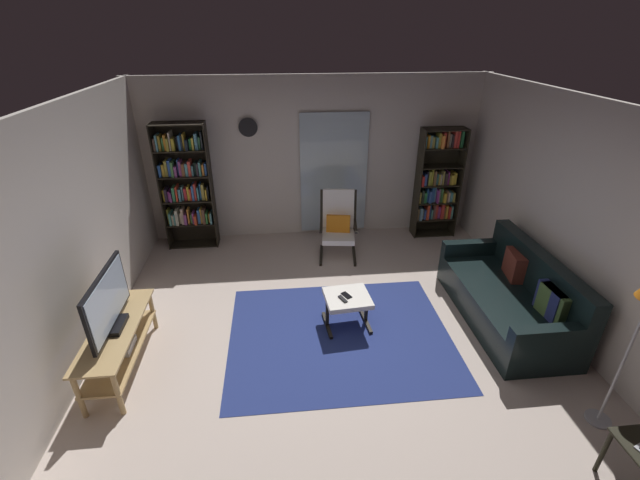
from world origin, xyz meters
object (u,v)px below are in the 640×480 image
(cell_phone, at_px, (346,295))
(wall_clock, at_px, (248,127))
(tv_stand, at_px, (119,341))
(television, at_px, (108,303))
(bookshelf_near_tv, at_px, (185,183))
(ottoman, at_px, (347,301))
(lounge_armchair, at_px, (338,223))
(bookshelf_near_sofa, at_px, (437,183))
(leather_sofa, at_px, (511,298))
(tv_remote, at_px, (343,299))

(cell_phone, distance_m, wall_clock, 3.13)
(tv_stand, xyz_separation_m, television, (0.00, 0.00, 0.48))
(bookshelf_near_tv, bearing_deg, wall_clock, 11.76)
(bookshelf_near_tv, relative_size, wall_clock, 6.86)
(tv_stand, relative_size, ottoman, 2.42)
(wall_clock, bearing_deg, lounge_armchair, -30.39)
(television, xyz_separation_m, cell_phone, (2.45, 0.46, -0.40))
(tv_stand, distance_m, ottoman, 2.50)
(bookshelf_near_tv, bearing_deg, bookshelf_near_sofa, -0.13)
(tv_stand, xyz_separation_m, wall_clock, (1.29, 3.00, 1.50))
(television, relative_size, leather_sofa, 0.49)
(lounge_armchair, height_order, wall_clock, wall_clock)
(lounge_armchair, xyz_separation_m, wall_clock, (-1.31, 0.77, 1.32))
(bookshelf_near_sofa, bearing_deg, tv_remote, -128.82)
(bookshelf_near_tv, height_order, cell_phone, bookshelf_near_tv)
(leather_sofa, xyz_separation_m, ottoman, (-1.99, 0.09, 0.03))
(bookshelf_near_sofa, height_order, cell_phone, bookshelf_near_sofa)
(leather_sofa, relative_size, cell_phone, 14.17)
(ottoman, bearing_deg, bookshelf_near_tv, 133.15)
(bookshelf_near_tv, distance_m, ottoman, 3.27)
(television, distance_m, leather_sofa, 4.50)
(cell_phone, bearing_deg, ottoman, -62.23)
(bookshelf_near_sofa, height_order, lounge_armchair, bookshelf_near_sofa)
(tv_remote, bearing_deg, bookshelf_near_sofa, 26.16)
(cell_phone, xyz_separation_m, wall_clock, (-1.16, 2.53, 1.43))
(bookshelf_near_sofa, height_order, ottoman, bookshelf_near_sofa)
(leather_sofa, bearing_deg, tv_stand, -175.24)
(ottoman, bearing_deg, cell_phone, 145.48)
(ottoman, distance_m, tv_remote, 0.12)
(bookshelf_near_sofa, distance_m, cell_phone, 3.01)
(tv_stand, bearing_deg, bookshelf_near_sofa, 32.77)
(tv_stand, xyz_separation_m, bookshelf_near_sofa, (4.31, 2.78, 0.58))
(tv_stand, xyz_separation_m, bookshelf_near_tv, (0.28, 2.79, 0.71))
(leather_sofa, height_order, cell_phone, leather_sofa)
(television, distance_m, wall_clock, 3.42)
(cell_phone, relative_size, wall_clock, 0.48)
(bookshelf_near_sofa, height_order, leather_sofa, bookshelf_near_sofa)
(lounge_armchair, bearing_deg, tv_stand, -139.39)
(tv_stand, relative_size, bookshelf_near_tv, 0.68)
(bookshelf_near_sofa, bearing_deg, wall_clock, 175.84)
(television, distance_m, ottoman, 2.55)
(lounge_armchair, bearing_deg, cell_phone, -94.85)
(bookshelf_near_sofa, bearing_deg, television, -147.23)
(leather_sofa, distance_m, cell_phone, 2.01)
(bookshelf_near_sofa, bearing_deg, ottoman, -128.62)
(bookshelf_near_tv, height_order, tv_remote, bookshelf_near_tv)
(television, height_order, bookshelf_near_tv, bookshelf_near_tv)
(tv_stand, height_order, bookshelf_near_sofa, bookshelf_near_sofa)
(lounge_armchair, relative_size, wall_clock, 3.53)
(bookshelf_near_sofa, height_order, tv_remote, bookshelf_near_sofa)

